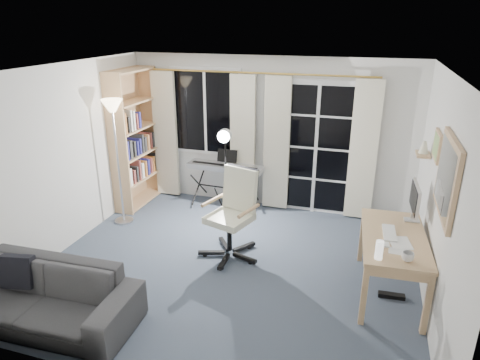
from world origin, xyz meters
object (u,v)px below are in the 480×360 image
at_px(sofa, 36,287).
at_px(mug, 408,256).
at_px(monitor, 415,199).
at_px(office_chair, 235,205).
at_px(torchiere_lamp, 114,125).
at_px(studio_light, 225,147).
at_px(desk, 394,243).
at_px(bookshelf, 132,142).
at_px(keyboard_piano, 225,168).

bearing_deg(sofa, mug, 15.00).
height_order(monitor, mug, monitor).
bearing_deg(office_chair, monitor, 20.51).
distance_m(torchiere_lamp, studio_light, 1.59).
relative_size(monitor, mug, 4.40).
relative_size(torchiere_lamp, studio_light, 1.28).
bearing_deg(mug, monitor, 84.19).
distance_m(office_chair, monitor, 2.14).
xyz_separation_m(studio_light, desk, (2.35, -1.21, -0.55)).
relative_size(monitor, sofa, 0.25).
height_order(studio_light, desk, studio_light).
distance_m(monitor, sofa, 4.17).
bearing_deg(monitor, bookshelf, 163.91).
relative_size(torchiere_lamp, keyboard_piano, 1.51).
xyz_separation_m(monitor, mug, (-0.10, -0.95, -0.21)).
distance_m(keyboard_piano, studio_light, 0.71).
xyz_separation_m(torchiere_lamp, office_chair, (1.90, -0.35, -0.83)).
bearing_deg(monitor, keyboard_piano, 152.45).
xyz_separation_m(desk, mug, (0.10, -0.50, 0.15)).
relative_size(bookshelf, office_chair, 1.92).
height_order(bookshelf, mug, bookshelf).
bearing_deg(studio_light, torchiere_lamp, -166.62).
height_order(torchiere_lamp, sofa, torchiere_lamp).
height_order(torchiere_lamp, keyboard_piano, torchiere_lamp).
height_order(bookshelf, keyboard_piano, bookshelf).
relative_size(keyboard_piano, monitor, 2.40).
bearing_deg(bookshelf, office_chair, -26.20).
height_order(office_chair, monitor, monitor).
height_order(office_chair, mug, office_chair).
xyz_separation_m(keyboard_piano, sofa, (-0.89, -3.25, -0.28)).
bearing_deg(office_chair, desk, 7.45).
xyz_separation_m(office_chair, desk, (1.92, -0.35, -0.05)).
xyz_separation_m(torchiere_lamp, monitor, (4.02, -0.25, -0.52)).
bearing_deg(desk, monitor, 63.39).
xyz_separation_m(bookshelf, sofa, (0.60, -2.98, -0.65)).
xyz_separation_m(office_chair, sofa, (-1.49, -1.90, -0.28)).
height_order(torchiere_lamp, monitor, torchiere_lamp).
bearing_deg(desk, sofa, -158.46).
relative_size(keyboard_piano, office_chair, 1.08).
distance_m(studio_light, mug, 3.02).
bearing_deg(office_chair, mug, -5.08).
xyz_separation_m(desk, sofa, (-3.41, -1.56, -0.23)).
xyz_separation_m(bookshelf, desk, (4.01, -1.43, -0.42)).
xyz_separation_m(torchiere_lamp, sofa, (0.41, -2.26, -1.11)).
height_order(monitor, sofa, monitor).
xyz_separation_m(office_chair, mug, (2.02, -0.85, 0.10)).
xyz_separation_m(bookshelf, office_chair, (2.09, -1.08, -0.37)).
relative_size(studio_light, sofa, 0.72).
height_order(studio_light, mug, studio_light).
height_order(desk, mug, mug).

